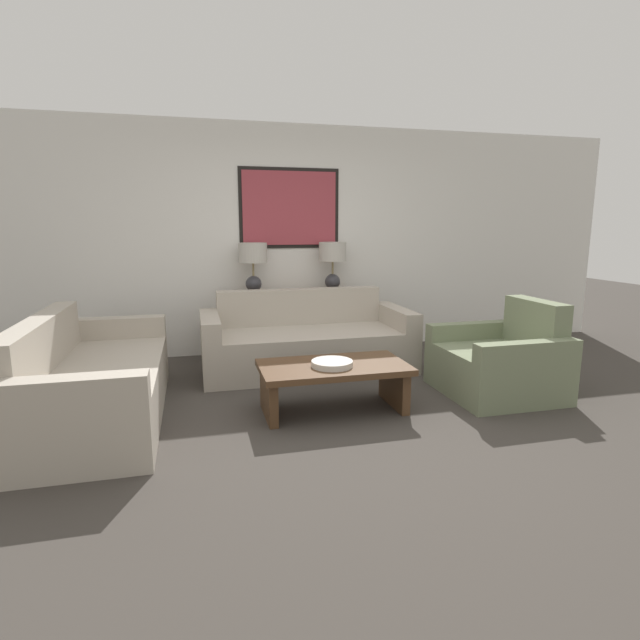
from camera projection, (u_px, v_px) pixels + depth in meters
name	position (u px, v px, depth m)	size (l,w,h in m)	color
ground_plane	(349.00, 422.00, 3.88)	(20.00, 20.00, 0.00)	#3D3833
back_wall	(289.00, 240.00, 5.93)	(8.49, 0.12, 2.65)	silver
console_table	(294.00, 324.00, 5.87)	(1.45, 0.36, 0.74)	brown
table_lamp_left	(253.00, 260.00, 5.61)	(0.32, 0.32, 0.58)	#333338
table_lamp_right	(333.00, 259.00, 5.84)	(0.32, 0.32, 0.58)	#333338
couch_by_back_wall	(307.00, 343.00, 5.26)	(2.16, 0.95, 0.82)	#ADA393
couch_by_side	(92.00, 384.00, 3.91)	(0.95, 2.16, 0.82)	#ADA393
coffee_table	(333.00, 376.00, 4.07)	(1.20, 0.66, 0.40)	#4C331E
decorative_bowl	(332.00, 364.00, 3.98)	(0.33, 0.33, 0.05)	beige
armchair_near_back_wall	(500.00, 363.00, 4.50)	(0.93, 0.98, 0.85)	#707A5B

